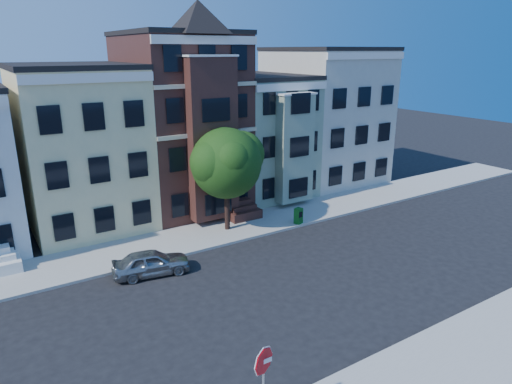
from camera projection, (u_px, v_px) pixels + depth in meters
ground at (304, 282)px, 22.71m from camera, size 120.00×120.00×0.00m
far_sidewalk at (226, 230)px, 29.13m from camera, size 60.00×4.00×0.15m
near_sidewalk at (443, 373)px, 16.25m from camera, size 60.00×4.00×0.15m
house_yellow at (80, 149)px, 29.30m from camera, size 7.00×9.00×10.00m
house_brown at (180, 124)px, 32.59m from camera, size 7.00×9.00×12.00m
house_green at (257, 136)px, 36.37m from camera, size 6.00×9.00×9.00m
house_cream at (325, 117)px, 39.67m from camera, size 8.00×9.00×11.00m
street_tree at (226, 168)px, 27.93m from camera, size 7.86×7.86×8.02m
parked_car at (151, 263)px, 23.34m from camera, size 4.12×2.24×1.33m
newspaper_box at (298, 216)px, 29.88m from camera, size 0.57×0.53×1.05m
stop_sign at (263, 384)px, 13.27m from camera, size 0.89×0.14×3.25m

